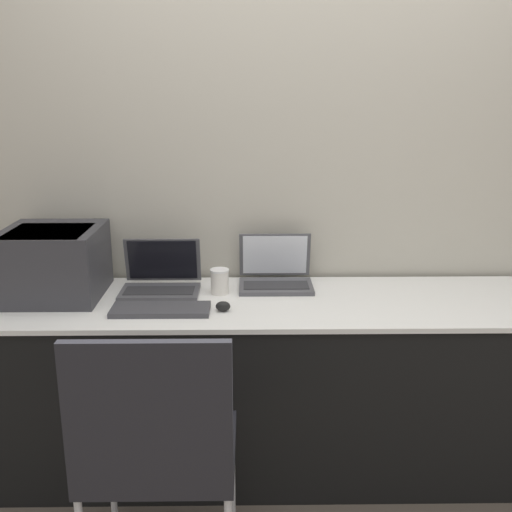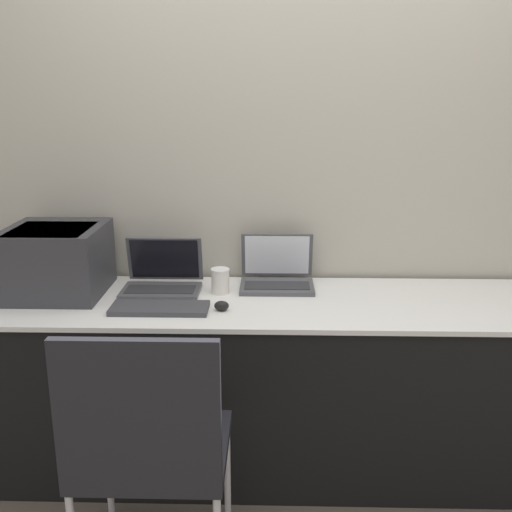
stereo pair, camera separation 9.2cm
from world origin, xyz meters
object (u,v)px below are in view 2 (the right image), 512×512
object	(u,v)px
printer	(57,258)
laptop_left	(162,279)
external_keyboard	(160,308)
coffee_cup	(220,281)
laptop_right	(277,275)
mouse	(222,306)
chair	(148,440)

from	to	relation	value
printer	laptop_left	size ratio (longest dim) A/B	1.20
external_keyboard	coffee_cup	distance (m)	0.31
printer	laptop_left	world-z (taller)	printer
laptop_right	mouse	size ratio (longest dim) A/B	5.53
laptop_right	chair	xyz separation A→B (m)	(-0.40, -0.88, -0.26)
laptop_left	external_keyboard	bearing A→B (deg)	-82.66
laptop_left	mouse	size ratio (longest dim) A/B	5.73
coffee_cup	mouse	xyz separation A→B (m)	(0.02, -0.21, -0.03)
laptop_right	mouse	distance (m)	0.38
chair	coffee_cup	bearing A→B (deg)	78.15
mouse	chair	size ratio (longest dim) A/B	0.06
printer	laptop_right	size ratio (longest dim) A/B	1.24
printer	mouse	bearing A→B (deg)	-15.16
coffee_cup	chair	size ratio (longest dim) A/B	0.11
laptop_right	printer	bearing A→B (deg)	-172.34
laptop_right	external_keyboard	distance (m)	0.56
laptop_left	external_keyboard	world-z (taller)	laptop_left
laptop_left	laptop_right	world-z (taller)	laptop_right
laptop_right	coffee_cup	world-z (taller)	laptop_right
chair	external_keyboard	bearing A→B (deg)	95.80
printer	laptop_right	xyz separation A→B (m)	(0.92, 0.12, -0.11)
mouse	printer	bearing A→B (deg)	164.84
laptop_left	external_keyboard	size ratio (longest dim) A/B	0.86
coffee_cup	mouse	distance (m)	0.21
chair	laptop_right	bearing A→B (deg)	65.41
laptop_left	printer	bearing A→B (deg)	-172.47
laptop_left	laptop_right	size ratio (longest dim) A/B	1.04
laptop_right	chair	bearing A→B (deg)	-114.59
coffee_cup	mouse	size ratio (longest dim) A/B	1.85
coffee_cup	printer	bearing A→B (deg)	-178.31
chair	printer	bearing A→B (deg)	124.43
laptop_left	chair	xyz separation A→B (m)	(0.09, -0.81, -0.26)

